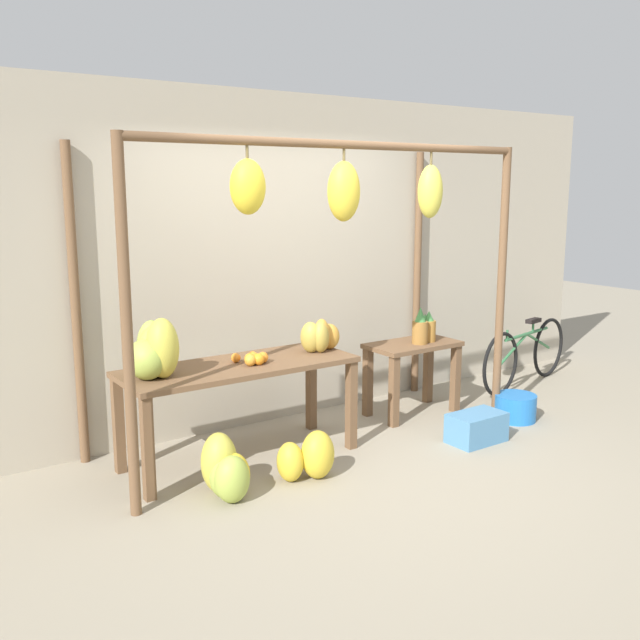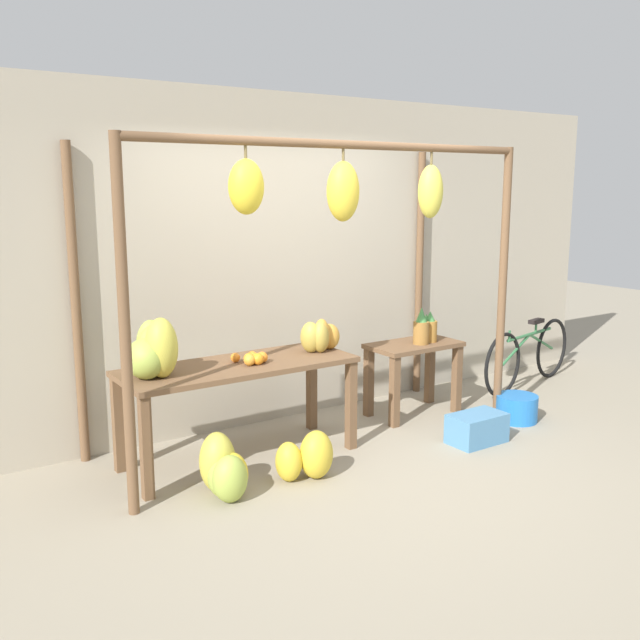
{
  "view_description": "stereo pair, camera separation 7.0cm",
  "coord_description": "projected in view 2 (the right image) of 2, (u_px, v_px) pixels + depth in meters",
  "views": [
    {
      "loc": [
        -3.07,
        -3.74,
        2.04
      ],
      "look_at": [
        0.06,
        0.79,
        0.99
      ],
      "focal_mm": 40.0,
      "sensor_mm": 36.0,
      "label": 1
    },
    {
      "loc": [
        -3.01,
        -3.78,
        2.04
      ],
      "look_at": [
        0.06,
        0.79,
        0.99
      ],
      "focal_mm": 40.0,
      "sensor_mm": 36.0,
      "label": 2
    }
  ],
  "objects": [
    {
      "name": "parked_bicycle",
      "position": [
        529.0,
        354.0,
        7.27
      ],
      "size": [
        1.62,
        0.37,
        0.69
      ],
      "color": "black",
      "rests_on": "ground_plane"
    },
    {
      "name": "pineapple_cluster",
      "position": [
        425.0,
        329.0,
        6.32
      ],
      "size": [
        0.26,
        0.18,
        0.33
      ],
      "color": "#A3702D",
      "rests_on": "display_table_side"
    },
    {
      "name": "banana_pile_ground_left",
      "position": [
        224.0,
        471.0,
        4.72
      ],
      "size": [
        0.33,
        0.47,
        0.42
      ],
      "color": "yellow",
      "rests_on": "ground_plane"
    },
    {
      "name": "display_table_main",
      "position": [
        239.0,
        377.0,
        5.26
      ],
      "size": [
        1.76,
        0.66,
        0.74
      ],
      "color": "brown",
      "rests_on": "ground_plane"
    },
    {
      "name": "stall_awning",
      "position": [
        326.0,
        232.0,
        5.24
      ],
      "size": [
        3.37,
        1.2,
        2.34
      ],
      "color": "brown",
      "rests_on": "ground_plane"
    },
    {
      "name": "orange_pile",
      "position": [
        252.0,
        358.0,
        5.24
      ],
      "size": [
        0.24,
        0.24,
        0.09
      ],
      "color": "orange",
      "rests_on": "display_table_main"
    },
    {
      "name": "banana_pile_ground_right",
      "position": [
        307.0,
        457.0,
        4.99
      ],
      "size": [
        0.46,
        0.33,
        0.35
      ],
      "color": "gold",
      "rests_on": "ground_plane"
    },
    {
      "name": "shop_wall_back",
      "position": [
        268.0,
        261.0,
        6.08
      ],
      "size": [
        8.0,
        0.08,
        2.8
      ],
      "color": "#B2A893",
      "rests_on": "ground_plane"
    },
    {
      "name": "fruit_crate_white",
      "position": [
        477.0,
        428.0,
        5.71
      ],
      "size": [
        0.46,
        0.28,
        0.24
      ],
      "color": "#4C84B2",
      "rests_on": "ground_plane"
    },
    {
      "name": "blue_bucket",
      "position": [
        517.0,
        408.0,
        6.24
      ],
      "size": [
        0.36,
        0.36,
        0.23
      ],
      "color": "blue",
      "rests_on": "ground_plane"
    },
    {
      "name": "ground_plane",
      "position": [
        375.0,
        474.0,
        5.11
      ],
      "size": [
        20.0,
        20.0,
        0.0
      ],
      "primitive_type": "plane",
      "color": "gray"
    },
    {
      "name": "display_table_side",
      "position": [
        414.0,
        361.0,
        6.36
      ],
      "size": [
        0.83,
        0.46,
        0.66
      ],
      "color": "brown",
      "rests_on": "ground_plane"
    },
    {
      "name": "banana_pile_on_table",
      "position": [
        155.0,
        351.0,
        4.87
      ],
      "size": [
        0.46,
        0.43,
        0.42
      ],
      "color": "#9EB247",
      "rests_on": "display_table_main"
    },
    {
      "name": "papaya_pile",
      "position": [
        320.0,
        337.0,
        5.6
      ],
      "size": [
        0.39,
        0.26,
        0.26
      ],
      "color": "gold",
      "rests_on": "display_table_main"
    }
  ]
}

